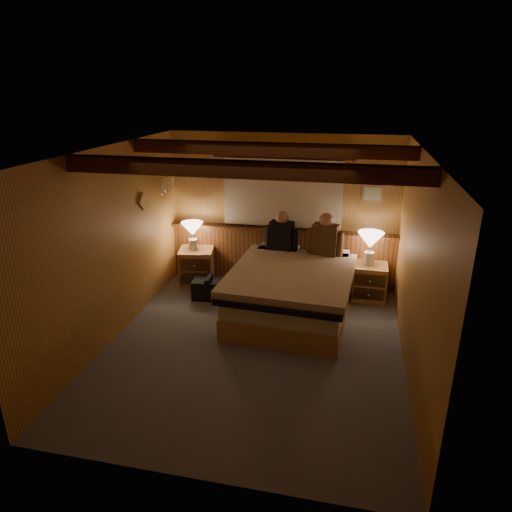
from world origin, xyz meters
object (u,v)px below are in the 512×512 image
(nightstand_left, at_px, (197,267))
(lamp_left, at_px, (192,231))
(person_left, at_px, (282,234))
(duffel_bag, at_px, (209,289))
(person_right, at_px, (325,237))
(nightstand_right, at_px, (369,282))
(lamp_right, at_px, (370,242))
(bed, at_px, (292,291))

(nightstand_left, distance_m, lamp_left, 0.61)
(person_left, relative_size, duffel_bag, 1.21)
(person_left, xyz_separation_m, person_right, (0.66, -0.10, 0.01))
(nightstand_right, xyz_separation_m, person_right, (-0.69, -0.11, 0.69))
(nightstand_left, height_order, lamp_left, lamp_left)
(lamp_right, distance_m, person_left, 1.32)
(bed, distance_m, person_left, 1.00)
(nightstand_right, distance_m, person_right, 0.98)
(lamp_right, bearing_deg, nightstand_right, -31.35)
(nightstand_right, distance_m, person_left, 1.52)
(lamp_left, xyz_separation_m, person_right, (2.10, -0.09, 0.06))
(lamp_left, bearing_deg, bed, -23.89)
(nightstand_right, height_order, person_left, person_left)
(nightstand_right, bearing_deg, duffel_bag, -166.61)
(bed, height_order, person_left, person_left)
(lamp_left, distance_m, lamp_right, 2.75)
(lamp_right, height_order, person_left, person_left)
(bed, distance_m, duffel_bag, 1.35)
(duffel_bag, bearing_deg, lamp_left, 124.41)
(bed, distance_m, person_right, 0.98)
(lamp_left, distance_m, person_left, 1.43)
(lamp_left, relative_size, duffel_bag, 0.88)
(lamp_right, bearing_deg, person_right, -168.65)
(lamp_left, relative_size, person_right, 0.69)
(nightstand_left, xyz_separation_m, nightstand_right, (2.74, 0.02, -0.02))
(nightstand_left, bearing_deg, lamp_left, 168.28)
(bed, bearing_deg, nightstand_left, 159.06)
(duffel_bag, bearing_deg, bed, -16.31)
(bed, height_order, nightstand_left, bed)
(lamp_left, bearing_deg, duffel_bag, -50.53)
(person_left, xyz_separation_m, duffel_bag, (-1.02, -0.51, -0.79))
(person_right, height_order, duffel_bag, person_right)
(nightstand_left, xyz_separation_m, lamp_left, (-0.05, -0.00, 0.61))
(person_right, bearing_deg, bed, -109.49)
(lamp_left, bearing_deg, person_left, 0.35)
(duffel_bag, bearing_deg, nightstand_left, 121.14)
(duffel_bag, bearing_deg, lamp_right, 8.04)
(lamp_right, relative_size, person_left, 0.80)
(person_left, bearing_deg, duffel_bag, -144.83)
(bed, xyz_separation_m, nightstand_left, (-1.67, 0.76, -0.07))
(nightstand_left, height_order, lamp_right, lamp_right)
(lamp_left, xyz_separation_m, duffel_bag, (0.41, -0.50, -0.75))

